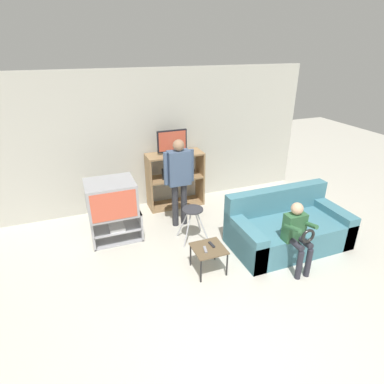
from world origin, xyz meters
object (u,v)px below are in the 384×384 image
(television_main, at_px, (111,198))
(tv_stand, at_px, (116,226))
(television_flat, at_px, (172,143))
(person_seated_child, at_px, (298,232))
(couch, at_px, (287,228))
(snack_table, at_px, (209,251))
(remote_control_black, at_px, (212,245))
(person_standing_adult, at_px, (179,175))
(folding_stool, at_px, (193,215))
(media_shelf, at_px, (175,179))
(remote_control_white, at_px, (205,249))

(television_main, bearing_deg, tv_stand, -2.93)
(television_flat, distance_m, person_seated_child, 2.81)
(couch, bearing_deg, snack_table, -173.21)
(snack_table, xyz_separation_m, remote_control_black, (0.07, 0.05, 0.06))
(person_standing_adult, height_order, person_seated_child, person_standing_adult)
(snack_table, xyz_separation_m, couch, (1.45, 0.17, -0.05))
(folding_stool, bearing_deg, person_standing_adult, 94.13)
(folding_stool, bearing_deg, couch, -25.94)
(television_main, bearing_deg, remote_control_black, -46.76)
(couch, xyz_separation_m, person_standing_adult, (-1.41, 1.20, 0.67))
(media_shelf, distance_m, folding_stool, 1.31)
(folding_stool, relative_size, remote_control_black, 3.99)
(tv_stand, bearing_deg, snack_table, -50.10)
(media_shelf, height_order, remote_control_white, media_shelf)
(television_main, distance_m, person_seated_child, 2.85)
(tv_stand, height_order, television_flat, television_flat)
(snack_table, bearing_deg, folding_stool, 84.16)
(remote_control_black, bearing_deg, remote_control_white, -154.99)
(television_main, relative_size, couch, 0.41)
(television_main, bearing_deg, television_flat, 33.03)
(tv_stand, bearing_deg, folding_stool, -21.55)
(media_shelf, relative_size, couch, 0.59)
(snack_table, xyz_separation_m, remote_control_white, (-0.07, -0.03, 0.06))
(television_main, xyz_separation_m, television_flat, (1.30, 0.85, 0.53))
(media_shelf, height_order, person_standing_adult, person_standing_adult)
(person_standing_adult, bearing_deg, television_flat, 79.96)
(remote_control_white, bearing_deg, snack_table, 36.63)
(remote_control_white, distance_m, person_seated_child, 1.30)
(television_main, distance_m, television_flat, 1.64)
(television_main, xyz_separation_m, folding_stool, (1.20, -0.47, -0.31))
(folding_stool, distance_m, person_standing_adult, 0.73)
(person_standing_adult, bearing_deg, television_main, -176.41)
(television_main, xyz_separation_m, person_seated_child, (2.29, -1.69, -0.16))
(media_shelf, distance_m, snack_table, 2.16)
(television_main, height_order, person_seated_child, television_main)
(tv_stand, distance_m, television_flat, 1.85)
(remote_control_black, bearing_deg, television_main, 128.32)
(folding_stool, distance_m, remote_control_black, 0.80)
(television_main, relative_size, media_shelf, 0.70)
(person_standing_adult, bearing_deg, couch, -40.56)
(snack_table, bearing_deg, television_flat, 85.11)
(television_main, bearing_deg, couch, -23.73)
(television_main, distance_m, media_shelf, 1.59)
(television_flat, bearing_deg, television_main, -146.97)
(television_main, relative_size, remote_control_black, 5.26)
(media_shelf, height_order, television_flat, television_flat)
(person_seated_child, bearing_deg, couch, 63.15)
(tv_stand, bearing_deg, television_flat, 33.68)
(couch, xyz_separation_m, person_seated_child, (-0.28, -0.56, 0.32))
(tv_stand, bearing_deg, remote_control_white, -52.52)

